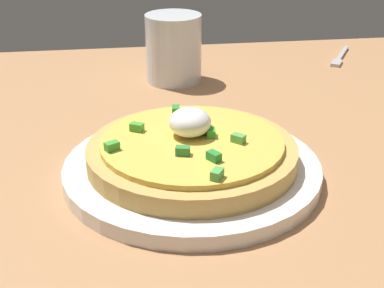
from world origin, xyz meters
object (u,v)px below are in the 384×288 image
pizza (192,150)px  cup_near (174,52)px  plate (192,169)px  fork (340,58)px

pizza → cup_near: 28.57cm
plate → cup_near: cup_near is taller
pizza → cup_near: cup_near is taller
pizza → fork: pizza is taller
plate → pizza: 2.05cm
plate → fork: bearing=140.3°
pizza → cup_near: bearing=177.1°
pizza → fork: size_ratio=2.02×
fork → plate: bearing=-8.4°
pizza → plate: bearing=3.4°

